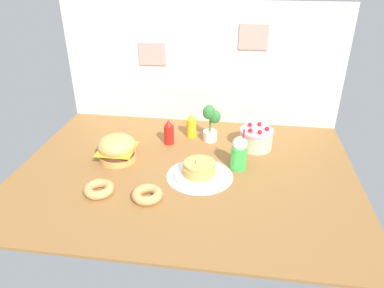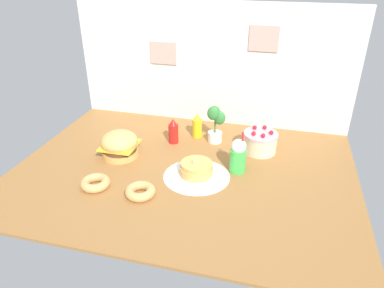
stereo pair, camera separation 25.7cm
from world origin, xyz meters
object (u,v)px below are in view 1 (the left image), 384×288
object	(u,v)px
pancake_stack	(200,170)
mustard_bottle	(191,126)
burger	(117,148)
layer_cake	(256,138)
potted_plant	(211,122)
ketchup_bottle	(169,133)
donut_chocolate	(147,194)
cream_soda_cup	(239,153)
donut_pink_glaze	(99,189)

from	to	relation	value
pancake_stack	mustard_bottle	bearing A→B (deg)	103.43
burger	mustard_bottle	distance (m)	0.67
layer_cake	potted_plant	bearing A→B (deg)	169.20
ketchup_bottle	donut_chocolate	size ratio (longest dim) A/B	1.08
cream_soda_cup	burger	bearing A→B (deg)	-179.54
cream_soda_cup	potted_plant	xyz separation A→B (m)	(-0.24, 0.40, 0.05)
pancake_stack	donut_pink_glaze	world-z (taller)	pancake_stack
donut_pink_glaze	pancake_stack	bearing A→B (deg)	25.19
ketchup_bottle	potted_plant	distance (m)	0.34
donut_chocolate	cream_soda_cup	bearing A→B (deg)	38.76
pancake_stack	donut_pink_glaze	distance (m)	0.68
pancake_stack	potted_plant	distance (m)	0.55
burger	ketchup_bottle	distance (m)	0.45
mustard_bottle	cream_soda_cup	world-z (taller)	cream_soda_cup
burger	mustard_bottle	size ratio (longest dim) A/B	1.33
layer_cake	cream_soda_cup	xyz separation A→B (m)	(-0.13, -0.33, 0.04)
donut_pink_glaze	potted_plant	bearing A→B (deg)	52.65
pancake_stack	ketchup_bottle	xyz separation A→B (m)	(-0.30, 0.44, 0.05)
pancake_stack	cream_soda_cup	size ratio (longest dim) A/B	1.13
ketchup_bottle	mustard_bottle	xyz separation A→B (m)	(0.16, 0.15, 0.00)
mustard_bottle	donut_chocolate	bearing A→B (deg)	-99.50
layer_cake	burger	bearing A→B (deg)	-161.72
layer_cake	cream_soda_cup	world-z (taller)	cream_soda_cup
ketchup_bottle	mustard_bottle	bearing A→B (deg)	43.04
pancake_stack	ketchup_bottle	world-z (taller)	ketchup_bottle
pancake_stack	donut_pink_glaze	bearing A→B (deg)	-154.81
layer_cake	donut_pink_glaze	bearing A→B (deg)	-142.80
ketchup_bottle	donut_pink_glaze	size ratio (longest dim) A/B	1.08
donut_chocolate	potted_plant	xyz separation A→B (m)	(0.31, 0.84, 0.14)
potted_plant	donut_pink_glaze	bearing A→B (deg)	-127.35
pancake_stack	donut_chocolate	xyz separation A→B (m)	(-0.29, -0.30, -0.02)
mustard_bottle	potted_plant	xyz separation A→B (m)	(0.16, -0.05, 0.07)
cream_soda_cup	pancake_stack	bearing A→B (deg)	-151.39
ketchup_bottle	potted_plant	world-z (taller)	potted_plant
ketchup_bottle	donut_chocolate	distance (m)	0.75
cream_soda_cup	potted_plant	world-z (taller)	potted_plant
pancake_stack	donut_pink_glaze	size ratio (longest dim) A/B	1.83
burger	donut_chocolate	distance (m)	0.55
ketchup_bottle	layer_cake	bearing A→B (deg)	2.21
donut_pink_glaze	potted_plant	world-z (taller)	potted_plant
ketchup_bottle	donut_chocolate	world-z (taller)	ketchup_bottle
cream_soda_cup	donut_pink_glaze	size ratio (longest dim) A/B	1.61
mustard_bottle	donut_chocolate	distance (m)	0.91
mustard_bottle	donut_pink_glaze	xyz separation A→B (m)	(-0.47, -0.88, -0.07)
donut_chocolate	pancake_stack	bearing A→B (deg)	45.95
cream_soda_cup	donut_pink_glaze	bearing A→B (deg)	-153.77
ketchup_bottle	donut_chocolate	xyz separation A→B (m)	(0.01, -0.75, -0.07)
cream_soda_cup	mustard_bottle	bearing A→B (deg)	131.78
donut_pink_glaze	ketchup_bottle	bearing A→B (deg)	67.04
burger	cream_soda_cup	world-z (taller)	cream_soda_cup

